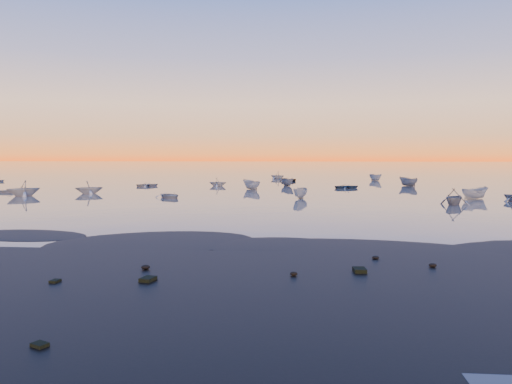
# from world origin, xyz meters

# --- Properties ---
(ground) EXTENTS (600.00, 600.00, 0.00)m
(ground) POSITION_xyz_m (0.00, 100.00, 0.00)
(ground) COLOR #6F675D
(ground) RESTS_ON ground
(mud_lobes) EXTENTS (140.00, 6.00, 0.07)m
(mud_lobes) POSITION_xyz_m (0.00, -1.00, 0.01)
(mud_lobes) COLOR black
(mud_lobes) RESTS_ON ground
(moored_fleet) EXTENTS (124.00, 58.00, 1.20)m
(moored_fleet) POSITION_xyz_m (0.00, 53.00, 0.00)
(moored_fleet) COLOR beige
(moored_fleet) RESTS_ON ground
(boat_near_left) EXTENTS (4.17, 3.61, 0.99)m
(boat_near_left) POSITION_xyz_m (-8.43, 30.20, 0.00)
(boat_near_left) COLOR beige
(boat_near_left) RESTS_ON ground
(boat_near_center) EXTENTS (3.66, 4.39, 1.42)m
(boat_near_center) POSITION_xyz_m (28.16, 31.89, 0.00)
(boat_near_center) COLOR beige
(boat_near_center) RESTS_ON ground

